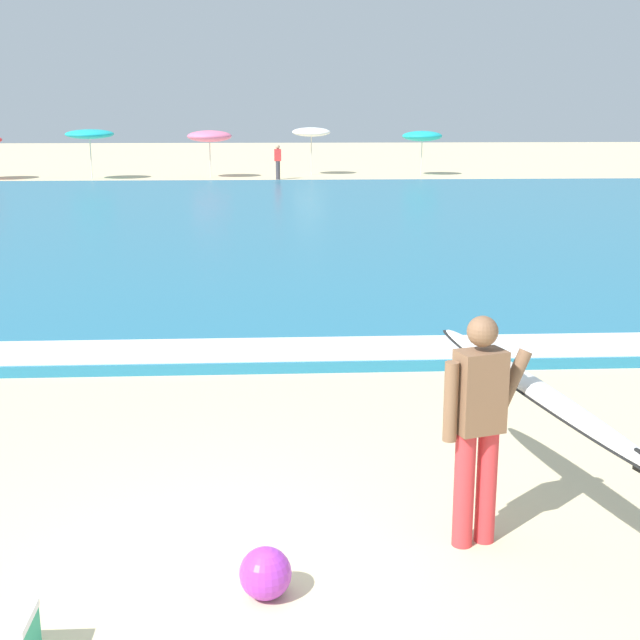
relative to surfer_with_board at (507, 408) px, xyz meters
The scene contains 10 objects.
ground_plane 2.27m from the surfer_with_board, 166.19° to the right, with size 160.00×160.00×0.00m, color beige.
sea 18.31m from the surfer_with_board, 96.18° to the left, with size 120.00×28.00×0.14m, color teal.
surf_foam 5.24m from the surfer_with_board, 112.41° to the left, with size 120.00×1.11×0.01m, color white.
surfer_with_board is the anchor object (origin of this frame).
beach_umbrella_1 36.19m from the surfer_with_board, 106.14° to the left, with size 2.20×2.21×2.29m.
beach_umbrella_2 35.84m from the surfer_with_board, 97.45° to the left, with size 2.08×2.09×2.21m.
beach_umbrella_3 37.12m from the surfer_with_board, 89.66° to the left, with size 1.88×1.90×2.34m.
beach_umbrella_4 36.92m from the surfer_with_board, 81.25° to the left, with size 1.95×1.95×2.14m.
beachgoer_near_row_left 34.19m from the surfer_with_board, 92.44° to the left, with size 0.32×0.20×1.58m.
beach_ball 2.08m from the surfer_with_board, 157.76° to the right, with size 0.35×0.35×0.35m, color purple.
Camera 1 is at (0.30, -5.27, 3.12)m, focal length 47.95 mm.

